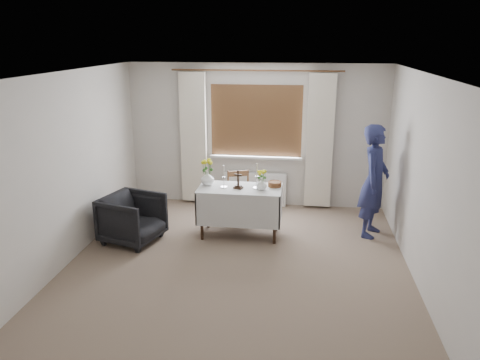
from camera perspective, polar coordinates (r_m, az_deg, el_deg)
name	(u,v)px	position (r m, az deg, el deg)	size (l,w,h in m)	color
ground	(237,266)	(6.30, -0.41, -10.48)	(5.00, 5.00, 0.00)	#826C5A
altar_table	(240,212)	(7.08, 0.00, -3.89)	(1.24, 0.64, 0.76)	silver
wooden_chair	(240,198)	(7.58, 0.00, -2.18)	(0.39, 0.39, 0.83)	brown
armchair	(132,219)	(7.06, -12.98, -4.61)	(0.76, 0.79, 0.71)	black
person	(374,181)	(7.25, 16.05, -0.14)	(0.62, 0.41, 1.71)	navy
radiator	(255,189)	(8.40, 1.88, -1.08)	(1.10, 0.10, 0.60)	silver
wooden_cross	(238,180)	(6.89, -0.22, 0.06)	(0.13, 0.09, 0.28)	black
candlestick_left	(224,176)	(6.93, -1.99, 0.44)	(0.10, 0.10, 0.34)	silver
candlestick_right	(257,176)	(6.88, 2.06, 0.51)	(0.11, 0.11, 0.38)	silver
flower_vase_left	(207,178)	(7.08, -4.00, 0.22)	(0.20, 0.20, 0.21)	white
flower_vase_right	(262,184)	(6.85, 2.66, -0.52)	(0.16, 0.16, 0.17)	white
wicker_basket	(275,184)	(7.03, 4.26, -0.49)	(0.20, 0.20, 0.08)	brown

